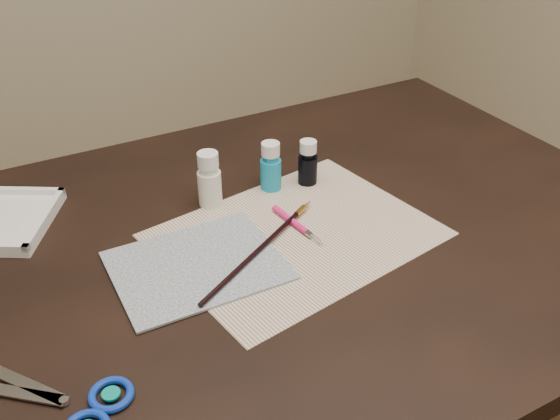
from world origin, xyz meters
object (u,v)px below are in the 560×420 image
paper (296,235)px  canvas (197,265)px  scissors (46,402)px  paint_bottle_navy (308,163)px  paint_bottle_cyan (271,166)px  paint_bottle_white (209,179)px

paper → canvas: canvas is taller
paper → canvas: 0.17m
paper → scissors: size_ratio=2.01×
scissors → paint_bottle_navy: bearing=-110.6°
paint_bottle_cyan → paint_bottle_navy: paint_bottle_cyan is taller
paper → paint_bottle_white: 0.18m
paint_bottle_cyan → paint_bottle_navy: (0.07, -0.01, -0.00)m
paint_bottle_white → paint_bottle_navy: paint_bottle_white is taller
paint_bottle_navy → scissors: size_ratio=0.41×
canvas → paint_bottle_cyan: bearing=36.3°
paper → canvas: bearing=-179.5°
paint_bottle_cyan → paint_bottle_navy: bearing=-12.1°
paint_bottle_cyan → paint_bottle_navy: size_ratio=1.07×
paper → paint_bottle_white: bearing=118.8°
paint_bottle_navy → paper: bearing=-126.8°
paint_bottle_cyan → paint_bottle_navy: 0.07m
paint_bottle_white → paint_bottle_cyan: paint_bottle_white is taller
paint_bottle_cyan → scissors: 0.56m
canvas → scissors: bearing=-148.0°
paint_bottle_white → scissors: paint_bottle_white is taller
scissors → paint_bottle_cyan: bearing=-105.8°
paper → paint_bottle_cyan: 0.16m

